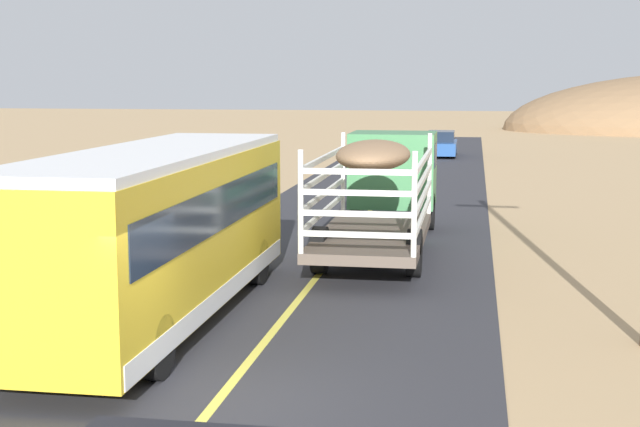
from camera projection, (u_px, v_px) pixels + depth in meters
The scene contains 6 objects.
ground_plane at pixel (217, 402), 12.79m from camera, with size 240.00×240.00×0.00m, color tan.
road_surface at pixel (217, 402), 12.79m from camera, with size 8.00×120.00×0.02m, color #2D2D33.
road_centre_line at pixel (217, 401), 12.78m from camera, with size 0.16×117.60×0.00m, color #D8CC4C.
livestock_truck at pixel (386, 178), 25.17m from camera, with size 2.53×9.70×3.02m.
bus at pixel (158, 229), 16.82m from camera, with size 2.54×10.00×3.21m.
car_far at pixel (441, 145), 53.25m from camera, with size 1.80×4.40×1.46m.
Camera 1 is at (3.47, -11.85, 4.50)m, focal length 51.18 mm.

